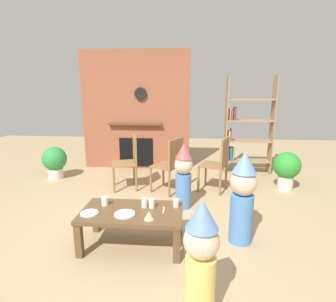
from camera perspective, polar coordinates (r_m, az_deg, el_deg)
ground_plane at (r=3.39m, az=-3.21°, el=-16.48°), size 12.00×12.00×0.00m
brick_fireplace_feature at (r=5.64m, az=-6.77°, el=8.32°), size 2.20×0.28×2.40m
bookshelf at (r=5.47m, az=15.91°, el=4.34°), size 0.90×0.28×1.90m
coffee_table at (r=2.99m, az=-7.61°, el=-13.50°), size 1.08×0.59×0.41m
paper_cup_near_left at (r=3.00m, az=-5.01°, el=-10.79°), size 0.06×0.06×0.11m
paper_cup_near_right at (r=2.99m, az=-3.45°, el=-10.95°), size 0.07×0.07×0.10m
paper_cup_center at (r=3.00m, az=1.70°, el=-10.91°), size 0.07×0.07×0.09m
paper_cup_far_left at (r=3.12m, az=-13.19°, el=-10.26°), size 0.07×0.07×0.10m
paper_plate_front at (r=2.99m, az=-16.27°, el=-12.47°), size 0.18×0.18×0.01m
paper_plate_rear at (r=2.89m, az=-9.12°, el=-12.99°), size 0.21×0.21×0.01m
birthday_cake_slice at (r=2.75m, az=-4.04°, el=-13.38°), size 0.10×0.10×0.09m
table_fork at (r=2.94m, az=-0.96°, el=-12.37°), size 0.02×0.15×0.01m
child_with_cone_hat at (r=2.09m, az=6.96°, el=-21.51°), size 0.26×0.26×0.94m
child_in_pink at (r=3.05m, az=15.45°, el=-9.06°), size 0.29×0.29×1.04m
child_by_the_chairs at (r=3.79m, az=3.27°, el=-4.95°), size 0.26×0.26×0.93m
dining_chair_left at (r=4.55m, az=-8.15°, el=-1.68°), size 0.50×0.50×0.90m
dining_chair_middle at (r=4.30m, az=0.63°, el=-2.43°), size 0.54×0.54×0.90m
dining_chair_right at (r=4.44m, az=10.66°, el=-2.17°), size 0.52×0.52×0.90m
potted_plant_tall at (r=4.87m, az=23.77°, el=-3.29°), size 0.44×0.44×0.64m
potted_plant_short at (r=5.45m, az=-22.80°, el=-1.92°), size 0.44×0.44×0.61m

